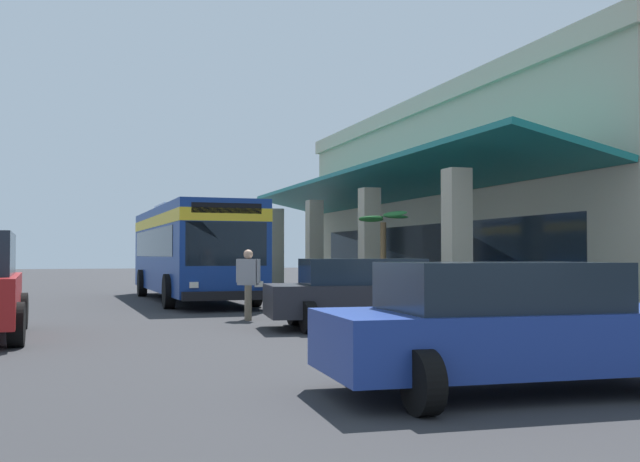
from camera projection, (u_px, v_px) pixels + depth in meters
ground at (396, 295)px, 29.05m from camera, size 120.00×120.00×0.00m
curb_strip at (290, 299)px, 25.09m from camera, size 26.51×0.50×0.12m
plaza_building at (536, 201)px, 28.22m from camera, size 22.39×13.43×7.16m
transit_bus at (191, 246)px, 25.53m from camera, size 11.27×3.02×3.34m
parked_sedan_charcoal at (368, 293)px, 15.91m from camera, size 2.82×4.60×1.47m
parked_sedan_blue at (510, 326)px, 8.50m from camera, size 2.62×4.50×1.47m
pedestrian at (248, 280)px, 17.88m from camera, size 0.53×0.52×1.68m
potted_palm at (383, 284)px, 20.23m from camera, size 2.16×1.57×2.73m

